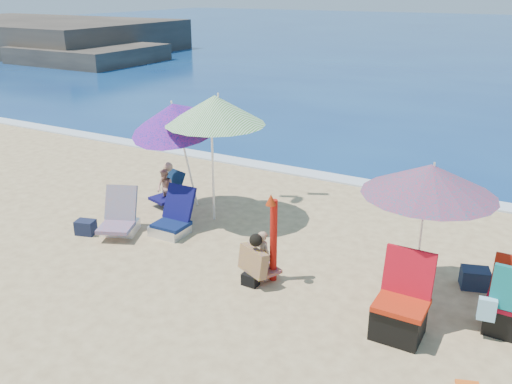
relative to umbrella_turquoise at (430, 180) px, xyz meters
The scene contains 16 objects.
ground 3.00m from the umbrella_turquoise, 155.97° to the right, with size 120.00×120.00×0.00m.
foam 4.98m from the umbrella_turquoise, 118.51° to the left, with size 120.00×0.50×0.04m.
headland 34.98m from the umbrella_turquoise, 147.59° to the left, with size 20.50×11.50×2.60m.
umbrella_turquoise is the anchor object (origin of this frame).
umbrella_striped 3.99m from the umbrella_turquoise, 166.17° to the left, with size 1.85×1.85×2.34m.
umbrella_blue 4.71m from the umbrella_turquoise, 169.85° to the left, with size 1.81×1.88×2.29m.
furled_umbrella 2.25m from the umbrella_turquoise, 164.93° to the right, with size 0.18×0.28×1.39m.
chair_navy 4.49m from the umbrella_turquoise, behind, with size 0.62×0.70×0.79m.
chair_rainbow 5.28m from the umbrella_turquoise, behind, with size 0.84×0.95×0.79m.
camp_chair_left 1.70m from the umbrella_turquoise, 89.32° to the right, with size 0.62×0.63×1.07m.
camp_chair_right 1.82m from the umbrella_turquoise, 12.27° to the right, with size 0.60×0.67×0.98m.
person_center 2.60m from the umbrella_turquoise, 163.52° to the right, with size 0.62×0.64×0.78m.
person_left 5.36m from the umbrella_turquoise, 168.71° to the left, with size 0.58×0.74×0.84m.
bag_navy_a 5.79m from the umbrella_turquoise, behind, with size 0.37×0.31×0.25m.
bag_navy_b 1.86m from the umbrella_turquoise, 47.25° to the left, with size 0.45×0.39×0.29m.
bag_black_b 2.84m from the umbrella_turquoise, 159.75° to the right, with size 0.24×0.17×0.18m.
Camera 1 is at (3.48, -5.76, 4.05)m, focal length 38.23 mm.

